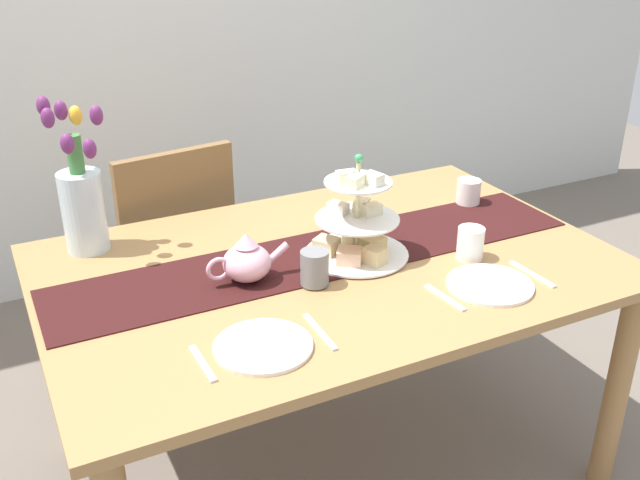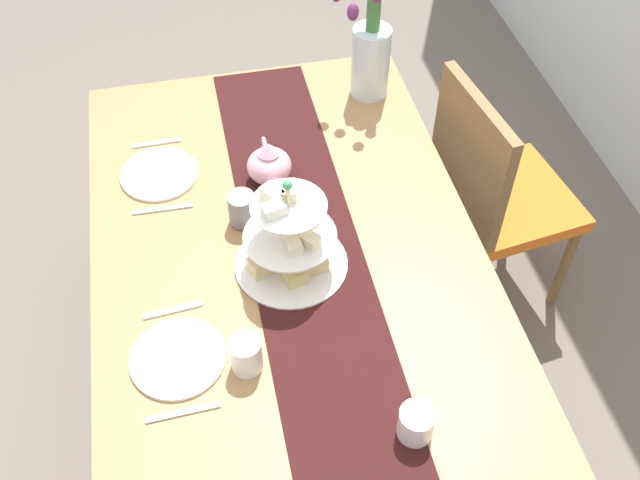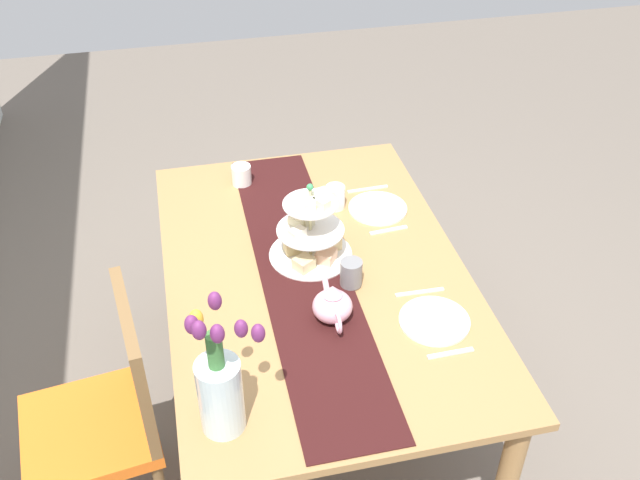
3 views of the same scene
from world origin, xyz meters
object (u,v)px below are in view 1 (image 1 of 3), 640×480
knife_left (320,332)px  dinner_plate_left (263,346)px  chair_left (169,250)px  tulip_vase (82,199)px  knife_right (532,274)px  fork_right (445,298)px  mug_grey (315,268)px  dining_table (330,291)px  tiered_cake_stand (356,228)px  fork_left (203,363)px  mug_white_text (470,243)px  dinner_plate_right (490,285)px  cream_jug (469,192)px  teapot (247,261)px

knife_left → dinner_plate_left: bearing=180.0°
chair_left → dinner_plate_left: 1.10m
tulip_vase → knife_right: tulip_vase is taller
dinner_plate_left → knife_right: size_ratio=1.35×
fork_right → knife_right: (0.29, 0.00, 0.00)m
mug_grey → dining_table: bearing=46.0°
tiered_cake_stand → tulip_vase: 0.79m
dinner_plate_left → knife_left: bearing=0.0°
fork_right → dining_table: bearing=117.9°
fork_left → mug_white_text: (0.85, 0.16, 0.04)m
tiered_cake_stand → mug_grey: tiered_cake_stand is taller
tulip_vase → dinner_plate_right: tulip_vase is taller
mug_grey → mug_white_text: mug_grey is taller
dinner_plate_left → fork_right: bearing=0.0°
dinner_plate_right → fork_right: bearing=180.0°
knife_left → fork_left: bearing=180.0°
chair_left → tiered_cake_stand: (0.36, -0.75, 0.32)m
cream_jug → mug_grey: size_ratio=0.89×
chair_left → knife_left: (0.08, -1.07, 0.23)m
tulip_vase → cream_jug: size_ratio=5.36×
dining_table → fork_right: 0.37m
chair_left → tiered_cake_stand: size_ratio=2.99×
dinner_plate_left → tulip_vase: bearing=110.0°
tiered_cake_stand → cream_jug: 0.56m
tulip_vase → fork_right: tulip_vase is taller
chair_left → dining_table: bearing=-69.9°
teapot → fork_right: size_ratio=1.59×
fork_right → knife_right: bearing=0.0°
chair_left → knife_left: 1.10m
dining_table → dinner_plate_right: size_ratio=6.96×
chair_left → knife_right: 1.32m
dining_table → tiered_cake_stand: size_ratio=5.27×
tulip_vase → mug_white_text: bearing=-29.7°
teapot → cream_jug: size_ratio=2.80×
teapot → mug_white_text: 0.64m
chair_left → dinner_plate_left: bearing=-93.3°
dining_table → teapot: (-0.25, 0.00, 0.15)m
fork_left → knife_right: 0.94m
mug_white_text → cream_jug: bearing=53.5°
tulip_vase → fork_right: size_ratio=3.04×
tulip_vase → mug_grey: tulip_vase is taller
knife_right → dinner_plate_left: bearing=180.0°
tiered_cake_stand → dinner_plate_right: tiered_cake_stand is taller
knife_right → mug_grey: (-0.56, 0.22, 0.05)m
dinner_plate_left → fork_left: bearing=180.0°
dinner_plate_right → cream_jug: bearing=58.7°
teapot → knife_right: teapot is taller
knife_right → cream_jug: bearing=72.5°
teapot → dinner_plate_right: bearing=-29.5°
mug_grey → cream_jug: bearing=21.3°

